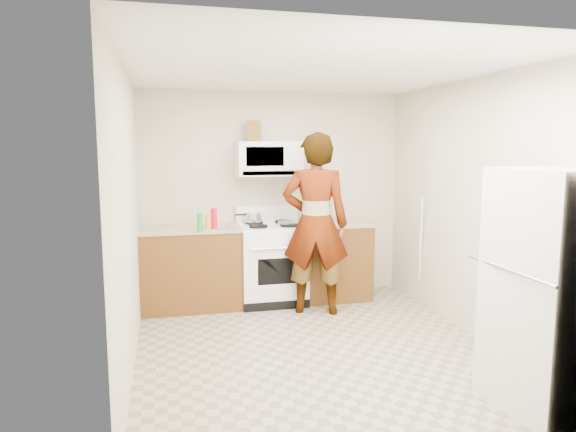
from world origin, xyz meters
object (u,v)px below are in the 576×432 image
object	(u,v)px
gas_range	(271,262)
saucepan	(253,217)
fridge	(553,291)
kettle	(321,213)
microwave	(269,159)
person	(315,224)

from	to	relation	value
gas_range	saucepan	world-z (taller)	gas_range
fridge	kettle	world-z (taller)	fridge
gas_range	fridge	distance (m)	3.23
gas_range	microwave	size ratio (longest dim) A/B	1.49
person	kettle	size ratio (longest dim) A/B	10.10
microwave	gas_range	bearing A→B (deg)	-90.00
fridge	kettle	bearing A→B (deg)	97.34
person	saucepan	bearing A→B (deg)	-28.66
microwave	fridge	size ratio (longest dim) A/B	0.45
person	kettle	bearing A→B (deg)	-95.04
fridge	saucepan	xyz separation A→B (m)	(-1.59, 3.02, 0.16)
microwave	person	distance (m)	1.01
fridge	kettle	xyz separation A→B (m)	(-0.74, 3.06, 0.18)
gas_range	fridge	xyz separation A→B (m)	(1.40, -2.89, 0.36)
microwave	person	world-z (taller)	person
microwave	kettle	bearing A→B (deg)	3.82
microwave	fridge	bearing A→B (deg)	-65.07
kettle	saucepan	bearing A→B (deg)	169.44
person	fridge	world-z (taller)	person
gas_range	kettle	distance (m)	0.88
microwave	kettle	size ratio (longest dim) A/B	3.85
kettle	person	bearing A→B (deg)	-125.77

